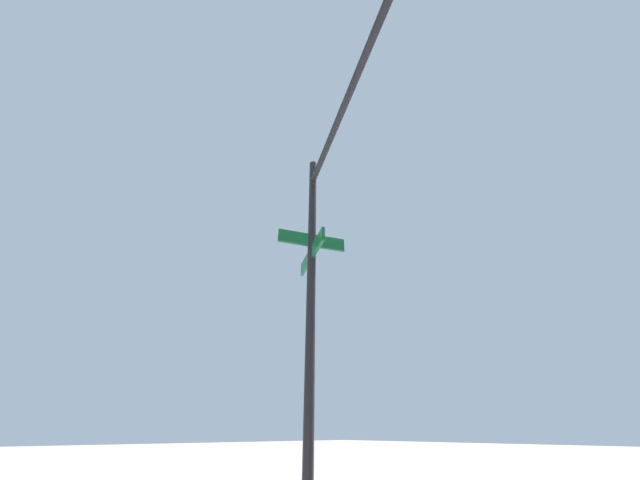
# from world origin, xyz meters

# --- Properties ---
(traffic_signal_near) EXTENTS (1.89, 3.64, 5.36)m
(traffic_signal_near) POSITION_xyz_m (-6.90, -5.89, 3.79)
(traffic_signal_near) COLOR black
(traffic_signal_near) RESTS_ON ground_plane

